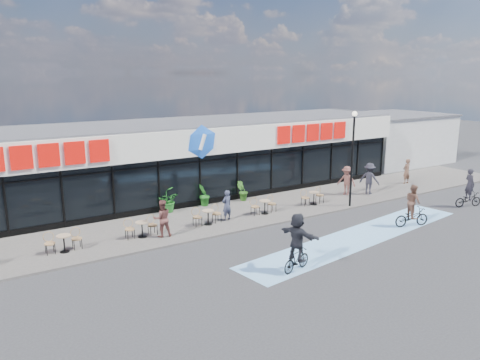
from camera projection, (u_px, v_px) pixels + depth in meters
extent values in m
plane|color=#28282B|center=(272.00, 243.00, 21.15)|extent=(120.00, 120.00, 0.00)
cube|color=#59534F|center=(222.00, 217.00, 24.86)|extent=(44.00, 5.00, 0.10)
cube|color=#71A7D7|center=(360.00, 237.00, 21.99)|extent=(14.17, 4.13, 0.01)
cube|color=black|center=(178.00, 172.00, 29.07)|extent=(30.00, 6.00, 3.00)
cube|color=silver|center=(178.00, 136.00, 28.45)|extent=(30.60, 6.30, 1.50)
cube|color=#47474C|center=(176.00, 123.00, 28.39)|extent=(30.60, 6.30, 0.10)
cube|color=navy|center=(200.00, 155.00, 26.22)|extent=(30.60, 0.08, 0.18)
cube|color=black|center=(200.00, 162.00, 26.32)|extent=(30.00, 0.06, 0.08)
cube|color=black|center=(201.00, 203.00, 26.87)|extent=(30.00, 0.10, 0.40)
cube|color=#BD0C07|center=(49.00, 155.00, 21.69)|extent=(5.63, 0.18, 1.10)
cube|color=#BD0C07|center=(313.00, 132.00, 29.98)|extent=(5.63, 0.18, 1.10)
ellipsoid|color=blue|center=(202.00, 142.00, 25.84)|extent=(1.90, 0.24, 1.90)
cylinder|color=black|center=(6.00, 208.00, 21.39)|extent=(0.10, 0.10, 3.00)
cylinder|color=black|center=(63.00, 200.00, 22.68)|extent=(0.10, 0.10, 3.00)
cylinder|color=black|center=(114.00, 193.00, 23.98)|extent=(0.10, 0.10, 3.00)
cylinder|color=black|center=(159.00, 187.00, 25.28)|extent=(0.10, 0.10, 3.00)
cylinder|color=black|center=(200.00, 181.00, 26.57)|extent=(0.10, 0.10, 3.00)
cylinder|color=black|center=(238.00, 176.00, 27.87)|extent=(0.10, 0.10, 3.00)
cylinder|color=black|center=(272.00, 172.00, 29.16)|extent=(0.10, 0.10, 3.00)
cylinder|color=black|center=(303.00, 168.00, 30.46)|extent=(0.10, 0.10, 3.00)
cylinder|color=black|center=(331.00, 164.00, 31.76)|extent=(0.10, 0.10, 3.00)
cylinder|color=black|center=(358.00, 160.00, 33.05)|extent=(0.10, 0.10, 3.00)
cylinder|color=black|center=(382.00, 157.00, 34.35)|extent=(0.10, 0.10, 3.00)
cube|color=silver|center=(390.00, 138.00, 40.41)|extent=(9.00, 7.00, 4.00)
cube|color=#47474C|center=(391.00, 115.00, 39.96)|extent=(9.20, 7.20, 0.12)
cylinder|color=black|center=(352.00, 162.00, 26.16)|extent=(0.12, 0.12, 5.14)
sphere|color=#FFF2CC|center=(355.00, 114.00, 25.57)|extent=(0.28, 0.28, 0.28)
cylinder|color=tan|center=(63.00, 236.00, 19.69)|extent=(0.60, 0.60, 0.04)
cylinder|color=black|center=(64.00, 244.00, 19.77)|extent=(0.06, 0.06, 0.70)
cylinder|color=black|center=(65.00, 252.00, 19.85)|extent=(0.40, 0.40, 0.02)
cylinder|color=tan|center=(142.00, 222.00, 21.48)|extent=(0.60, 0.60, 0.04)
cylinder|color=black|center=(142.00, 229.00, 21.56)|extent=(0.06, 0.06, 0.70)
cylinder|color=black|center=(143.00, 237.00, 21.64)|extent=(0.40, 0.40, 0.02)
cylinder|color=tan|center=(208.00, 211.00, 23.28)|extent=(0.60, 0.60, 0.04)
cylinder|color=black|center=(208.00, 217.00, 23.35)|extent=(0.06, 0.06, 0.70)
cylinder|color=black|center=(208.00, 224.00, 23.43)|extent=(0.40, 0.40, 0.02)
cylinder|color=tan|center=(265.00, 201.00, 25.07)|extent=(0.60, 0.60, 0.04)
cylinder|color=black|center=(265.00, 207.00, 25.15)|extent=(0.06, 0.06, 0.70)
cylinder|color=black|center=(265.00, 214.00, 25.23)|extent=(0.40, 0.40, 0.02)
cylinder|color=tan|center=(314.00, 192.00, 26.86)|extent=(0.60, 0.60, 0.04)
cylinder|color=black|center=(314.00, 198.00, 26.94)|extent=(0.06, 0.06, 0.70)
cylinder|color=black|center=(314.00, 204.00, 27.02)|extent=(0.40, 0.40, 0.02)
imported|color=#1E631C|center=(204.00, 195.00, 26.55)|extent=(0.89, 0.92, 1.30)
imported|color=#1D661E|center=(166.00, 201.00, 25.41)|extent=(1.45, 1.51, 1.30)
imported|color=#285919|center=(242.00, 191.00, 27.72)|extent=(0.76, 0.67, 1.18)
imported|color=#2F3449|center=(227.00, 205.00, 24.00)|extent=(0.64, 0.48, 1.58)
imported|color=brown|center=(162.00, 218.00, 21.55)|extent=(0.94, 0.78, 1.75)
imported|color=brown|center=(347.00, 181.00, 28.99)|extent=(1.09, 1.34, 1.80)
imported|color=black|center=(369.00, 179.00, 29.19)|extent=(1.18, 1.45, 1.96)
imported|color=brown|center=(407.00, 171.00, 32.01)|extent=(0.63, 0.42, 1.71)
imported|color=black|center=(412.00, 217.00, 23.38)|extent=(1.92, 1.15, 0.96)
imported|color=brown|center=(413.00, 201.00, 23.20)|extent=(0.86, 0.98, 1.70)
imported|color=black|center=(468.00, 199.00, 26.82)|extent=(1.75, 1.07, 0.87)
imported|color=black|center=(470.00, 184.00, 26.61)|extent=(0.61, 0.75, 1.78)
imported|color=black|center=(297.00, 260.00, 18.10)|extent=(1.59, 0.80, 0.92)
imported|color=black|center=(297.00, 237.00, 17.89)|extent=(0.98, 1.83, 1.89)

